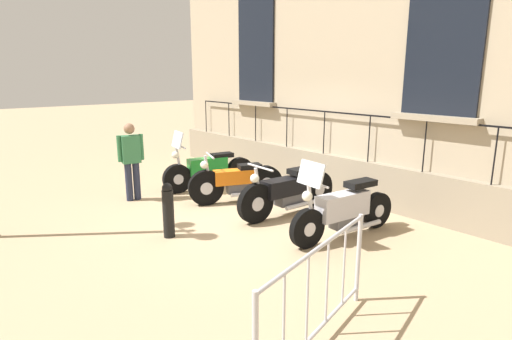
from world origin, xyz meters
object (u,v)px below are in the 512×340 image
at_px(motorcycle_green, 209,170).
at_px(crowd_barrier, 318,293).
at_px(motorcycle_silver, 343,210).
at_px(pedestrian_standing, 131,158).
at_px(bollard, 168,210).
at_px(motorcycle_orange, 236,182).
at_px(motorcycle_black, 288,192).

relative_size(motorcycle_green, crowd_barrier, 1.08).
height_order(motorcycle_silver, crowd_barrier, motorcycle_silver).
distance_m(crowd_barrier, pedestrian_standing, 5.70).
distance_m(bollard, pedestrian_standing, 2.35).
xyz_separation_m(motorcycle_orange, motorcycle_black, (-0.26, 1.24, 0.02)).
bearing_deg(motorcycle_orange, pedestrian_standing, -43.89).
bearing_deg(motorcycle_orange, crowd_barrier, 61.65).
bearing_deg(crowd_barrier, pedestrian_standing, -97.05).
height_order(motorcycle_green, motorcycle_orange, motorcycle_green).
distance_m(motorcycle_green, bollard, 2.90).
bearing_deg(motorcycle_silver, motorcycle_black, -94.93).
bearing_deg(motorcycle_silver, pedestrian_standing, -67.53).
bearing_deg(motorcycle_orange, bollard, 21.66).
bearing_deg(bollard, motorcycle_orange, -158.34).
height_order(crowd_barrier, bollard, crowd_barrier).
bearing_deg(pedestrian_standing, motorcycle_orange, 136.11).
xyz_separation_m(motorcycle_black, crowd_barrier, (2.51, 2.92, 0.13)).
xyz_separation_m(motorcycle_green, pedestrian_standing, (1.69, -0.28, 0.46)).
height_order(motorcycle_green, motorcycle_black, motorcycle_green).
distance_m(motorcycle_silver, bollard, 2.79).
bearing_deg(motorcycle_silver, motorcycle_green, -90.03).
bearing_deg(crowd_barrier, motorcycle_orange, -118.35).
distance_m(motorcycle_silver, crowd_barrier, 2.85).
bearing_deg(bollard, motorcycle_black, 168.40).
relative_size(motorcycle_black, crowd_barrier, 1.11).
bearing_deg(pedestrian_standing, bollard, 79.47).
distance_m(motorcycle_black, pedestrian_standing, 3.30).
bearing_deg(motorcycle_black, pedestrian_standing, -56.45).
height_order(motorcycle_silver, pedestrian_standing, pedestrian_standing).
bearing_deg(motorcycle_black, bollard, -11.60).
height_order(motorcycle_silver, bollard, motorcycle_silver).
distance_m(motorcycle_black, bollard, 2.28).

